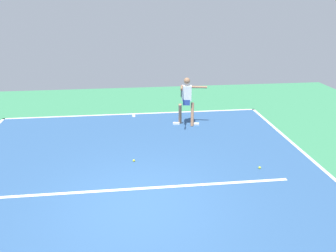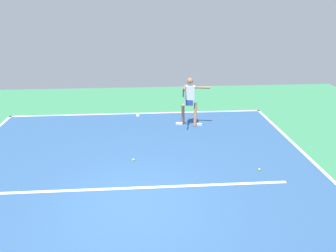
# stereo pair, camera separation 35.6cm
# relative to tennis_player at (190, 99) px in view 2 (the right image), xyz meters

# --- Properties ---
(ground_plane) EXTENTS (20.53, 20.53, 0.00)m
(ground_plane) POSITION_rel_tennis_player_xyz_m (1.86, 4.67, -0.99)
(ground_plane) COLOR #388456
(court_surface) EXTENTS (9.96, 12.31, 0.00)m
(court_surface) POSITION_rel_tennis_player_xyz_m (1.86, 4.67, -0.99)
(court_surface) COLOR #2D5484
(court_surface) RESTS_ON ground_plane
(court_line_baseline_near) EXTENTS (9.96, 0.10, 0.01)m
(court_line_baseline_near) POSITION_rel_tennis_player_xyz_m (1.86, -1.44, -0.99)
(court_line_baseline_near) COLOR white
(court_line_baseline_near) RESTS_ON ground_plane
(court_line_service) EXTENTS (7.47, 0.10, 0.01)m
(court_line_service) POSITION_rel_tennis_player_xyz_m (1.86, 4.03, -0.99)
(court_line_service) COLOR white
(court_line_service) RESTS_ON ground_plane
(court_line_centre_mark) EXTENTS (0.10, 0.30, 0.01)m
(court_line_centre_mark) POSITION_rel_tennis_player_xyz_m (1.86, -1.24, -0.99)
(court_line_centre_mark) COLOR white
(court_line_centre_mark) RESTS_ON ground_plane
(tennis_player) EXTENTS (1.17, 1.22, 1.74)m
(tennis_player) POSITION_rel_tennis_player_xyz_m (0.00, 0.00, 0.00)
(tennis_player) COLOR #9E7051
(tennis_player) RESTS_ON ground_plane
(tennis_ball_near_player) EXTENTS (0.07, 0.07, 0.07)m
(tennis_ball_near_player) POSITION_rel_tennis_player_xyz_m (1.93, 2.63, -0.96)
(tennis_ball_near_player) COLOR yellow
(tennis_ball_near_player) RESTS_ON ground_plane
(tennis_ball_by_baseline) EXTENTS (0.07, 0.07, 0.07)m
(tennis_ball_by_baseline) POSITION_rel_tennis_player_xyz_m (-1.40, 3.43, -0.96)
(tennis_ball_by_baseline) COLOR #CCE033
(tennis_ball_by_baseline) RESTS_ON ground_plane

